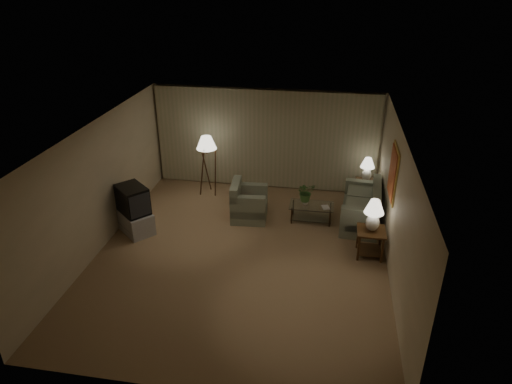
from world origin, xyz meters
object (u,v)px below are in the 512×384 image
(sofa, at_px, (360,209))
(armchair, at_px, (249,204))
(coffee_table, at_px, (311,210))
(ottoman, at_px, (242,209))
(table_lamp_near, at_px, (374,213))
(floor_lamp, at_px, (207,164))
(side_table_near, at_px, (371,238))
(table_lamp_far, at_px, (367,167))
(crt_tv, at_px, (133,200))
(vase, at_px, (305,202))
(side_table_far, at_px, (365,188))
(tv_cabinet, at_px, (136,222))

(sofa, height_order, armchair, sofa)
(coffee_table, bearing_deg, ottoman, -178.19)
(armchair, height_order, table_lamp_near, table_lamp_near)
(armchair, bearing_deg, ottoman, 70.40)
(floor_lamp, height_order, ottoman, floor_lamp)
(side_table_near, height_order, ottoman, side_table_near)
(table_lamp_near, bearing_deg, table_lamp_far, 90.00)
(crt_tv, bearing_deg, table_lamp_near, 40.42)
(floor_lamp, bearing_deg, ottoman, -43.69)
(table_lamp_near, distance_m, ottoman, 3.28)
(table_lamp_far, xyz_separation_m, vase, (-1.43, -1.21, -0.48))
(coffee_table, bearing_deg, table_lamp_far, 43.23)
(table_lamp_near, relative_size, crt_tv, 0.78)
(ottoman, height_order, vase, vase)
(side_table_near, bearing_deg, table_lamp_near, -176.42)
(side_table_far, bearing_deg, vase, -139.91)
(table_lamp_near, distance_m, tv_cabinet, 5.26)
(table_lamp_far, bearing_deg, side_table_far, 0.00)
(table_lamp_far, bearing_deg, vase, -139.91)
(side_table_near, distance_m, table_lamp_near, 0.60)
(table_lamp_far, relative_size, coffee_table, 0.59)
(sofa, bearing_deg, crt_tv, -71.59)
(side_table_near, xyz_separation_m, vase, (-1.43, 1.25, 0.07))
(table_lamp_far, xyz_separation_m, coffee_table, (-1.28, -1.21, -0.69))
(armchair, distance_m, coffee_table, 1.48)
(table_lamp_far, distance_m, coffee_table, 1.89)
(armchair, relative_size, vase, 7.10)
(tv_cabinet, relative_size, vase, 7.30)
(tv_cabinet, bearing_deg, side_table_near, 40.42)
(crt_tv, bearing_deg, ottoman, 67.42)
(sofa, height_order, side_table_near, sofa)
(sofa, height_order, tv_cabinet, sofa)
(armchair, height_order, floor_lamp, floor_lamp)
(side_table_near, relative_size, floor_lamp, 0.38)
(armchair, height_order, table_lamp_far, table_lamp_far)
(crt_tv, bearing_deg, vase, 58.49)
(tv_cabinet, height_order, ottoman, tv_cabinet)
(floor_lamp, bearing_deg, armchair, -40.68)
(table_lamp_far, distance_m, ottoman, 3.29)
(table_lamp_far, relative_size, floor_lamp, 0.38)
(floor_lamp, bearing_deg, side_table_near, -29.18)
(sofa, relative_size, table_lamp_far, 2.93)
(vase, bearing_deg, floor_lamp, 158.81)
(sofa, bearing_deg, side_table_near, 10.88)
(floor_lamp, distance_m, vase, 2.84)
(side_table_far, distance_m, coffee_table, 1.77)
(crt_tv, bearing_deg, tv_cabinet, 0.00)
(side_table_far, xyz_separation_m, vase, (-1.43, -1.21, 0.08))
(side_table_far, bearing_deg, floor_lamp, -177.34)
(side_table_far, xyz_separation_m, table_lamp_far, (-0.00, 0.00, 0.56))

